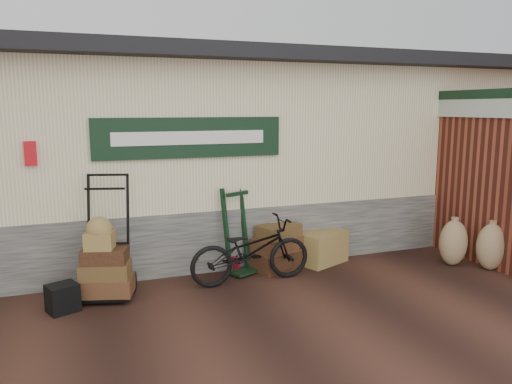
% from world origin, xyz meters
% --- Properties ---
extents(ground, '(80.00, 80.00, 0.00)m').
position_xyz_m(ground, '(0.00, 0.00, 0.00)').
color(ground, black).
rests_on(ground, ground).
extents(station_building, '(14.40, 4.10, 3.20)m').
position_xyz_m(station_building, '(-0.01, 2.74, 1.61)').
color(station_building, '#4C4C47').
rests_on(station_building, ground).
extents(brick_outbuilding, '(1.71, 4.51, 2.62)m').
position_xyz_m(brick_outbuilding, '(4.70, 1.19, 1.30)').
color(brick_outbuilding, maroon).
rests_on(brick_outbuilding, ground).
extents(porter_trolley, '(0.92, 0.78, 1.56)m').
position_xyz_m(porter_trolley, '(-1.47, 0.61, 0.78)').
color(porter_trolley, black).
rests_on(porter_trolley, ground).
extents(green_barrow, '(0.56, 0.53, 1.23)m').
position_xyz_m(green_barrow, '(0.33, 0.85, 0.62)').
color(green_barrow, black).
rests_on(green_barrow, ground).
extents(suitcase_stack, '(0.87, 0.70, 0.67)m').
position_xyz_m(suitcase_stack, '(0.93, 0.82, 0.34)').
color(suitcase_stack, '#351B10').
rests_on(suitcase_stack, ground).
extents(wicker_hamper, '(0.88, 0.74, 0.49)m').
position_xyz_m(wicker_hamper, '(1.68, 0.85, 0.24)').
color(wicker_hamper, olive).
rests_on(wicker_hamper, ground).
extents(black_trunk, '(0.41, 0.38, 0.33)m').
position_xyz_m(black_trunk, '(-2.02, 0.24, 0.16)').
color(black_trunk, black).
rests_on(black_trunk, ground).
extents(bicycle, '(0.61, 1.70, 0.99)m').
position_xyz_m(bicycle, '(0.37, 0.41, 0.49)').
color(bicycle, black).
rests_on(bicycle, ground).
extents(burlap_sack_left, '(0.44, 0.37, 0.70)m').
position_xyz_m(burlap_sack_left, '(3.49, 0.04, 0.35)').
color(burlap_sack_left, olive).
rests_on(burlap_sack_left, ground).
extents(burlap_sack_right, '(0.53, 0.48, 0.69)m').
position_xyz_m(burlap_sack_right, '(3.85, -0.32, 0.35)').
color(burlap_sack_right, olive).
rests_on(burlap_sack_right, ground).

